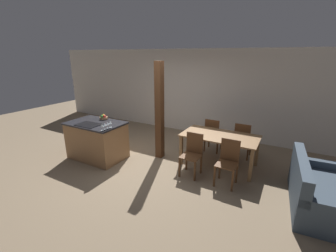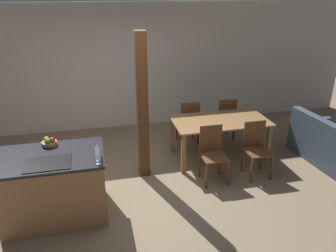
{
  "view_description": "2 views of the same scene",
  "coord_description": "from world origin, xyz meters",
  "px_view_note": "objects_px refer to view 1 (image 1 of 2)",
  "views": [
    {
      "loc": [
        3.01,
        -4.1,
        2.53
      ],
      "look_at": [
        0.6,
        0.2,
        0.95
      ],
      "focal_mm": 24.0,
      "sensor_mm": 36.0,
      "label": 1
    },
    {
      "loc": [
        -0.47,
        -4.41,
        2.96
      ],
      "look_at": [
        0.6,
        0.2,
        0.95
      ],
      "focal_mm": 35.0,
      "sensor_mm": 36.0,
      "label": 2
    }
  ],
  "objects_px": {
    "wine_glass_near": "(102,125)",
    "dining_chair_far_left": "(213,135)",
    "wine_glass_far": "(108,123)",
    "timber_post": "(159,112)",
    "dining_chair_far_right": "(242,140)",
    "dining_chair_near_right": "(228,161)",
    "fruit_bowl": "(104,117)",
    "kitchen_island": "(97,140)",
    "dining_chair_near_left": "(192,153)",
    "wine_glass_end": "(110,123)",
    "couch": "(318,193)",
    "wine_glass_middle": "(105,124)",
    "dining_table": "(220,139)"
  },
  "relations": [
    {
      "from": "wine_glass_near",
      "to": "dining_chair_far_left",
      "type": "distance_m",
      "value": 2.87
    },
    {
      "from": "wine_glass_far",
      "to": "timber_post",
      "type": "relative_size",
      "value": 0.07
    },
    {
      "from": "wine_glass_near",
      "to": "dining_chair_far_right",
      "type": "height_order",
      "value": "wine_glass_near"
    },
    {
      "from": "dining_chair_near_right",
      "to": "timber_post",
      "type": "bearing_deg",
      "value": 167.59
    },
    {
      "from": "fruit_bowl",
      "to": "dining_chair_near_right",
      "type": "relative_size",
      "value": 0.23
    },
    {
      "from": "kitchen_island",
      "to": "dining_chair_near_right",
      "type": "xyz_separation_m",
      "value": [
        3.19,
        0.4,
        0.02
      ]
    },
    {
      "from": "wine_glass_far",
      "to": "dining_chair_far_left",
      "type": "height_order",
      "value": "wine_glass_far"
    },
    {
      "from": "fruit_bowl",
      "to": "dining_chair_near_left",
      "type": "height_order",
      "value": "fruit_bowl"
    },
    {
      "from": "wine_glass_end",
      "to": "couch",
      "type": "distance_m",
      "value": 4.24
    },
    {
      "from": "dining_chair_near_left",
      "to": "dining_chair_near_right",
      "type": "bearing_deg",
      "value": 0.0
    },
    {
      "from": "dining_chair_near_left",
      "to": "dining_chair_near_right",
      "type": "relative_size",
      "value": 1.0
    },
    {
      "from": "fruit_bowl",
      "to": "timber_post",
      "type": "height_order",
      "value": "timber_post"
    },
    {
      "from": "wine_glass_end",
      "to": "dining_chair_near_right",
      "type": "xyz_separation_m",
      "value": [
        2.58,
        0.53,
        -0.57
      ]
    },
    {
      "from": "dining_chair_near_right",
      "to": "timber_post",
      "type": "height_order",
      "value": "timber_post"
    },
    {
      "from": "dining_chair_far_left",
      "to": "couch",
      "type": "relative_size",
      "value": 0.54
    },
    {
      "from": "timber_post",
      "to": "wine_glass_end",
      "type": "bearing_deg",
      "value": -128.51
    },
    {
      "from": "dining_chair_near_left",
      "to": "dining_chair_far_right",
      "type": "distance_m",
      "value": 1.58
    },
    {
      "from": "wine_glass_middle",
      "to": "wine_glass_end",
      "type": "bearing_deg",
      "value": 90.0
    },
    {
      "from": "dining_chair_near_left",
      "to": "dining_chair_near_right",
      "type": "xyz_separation_m",
      "value": [
        0.77,
        0.0,
        0.0
      ]
    },
    {
      "from": "wine_glass_middle",
      "to": "timber_post",
      "type": "bearing_deg",
      "value": 56.04
    },
    {
      "from": "wine_glass_far",
      "to": "couch",
      "type": "relative_size",
      "value": 0.09
    },
    {
      "from": "fruit_bowl",
      "to": "wine_glass_far",
      "type": "relative_size",
      "value": 1.34
    },
    {
      "from": "wine_glass_far",
      "to": "wine_glass_end",
      "type": "distance_m",
      "value": 0.08
    },
    {
      "from": "kitchen_island",
      "to": "fruit_bowl",
      "type": "xyz_separation_m",
      "value": [
        -0.03,
        0.32,
        0.52
      ]
    },
    {
      "from": "wine_glass_middle",
      "to": "wine_glass_end",
      "type": "height_order",
      "value": "same"
    },
    {
      "from": "kitchen_island",
      "to": "dining_chair_near_left",
      "type": "height_order",
      "value": "kitchen_island"
    },
    {
      "from": "wine_glass_near",
      "to": "dining_chair_far_left",
      "type": "height_order",
      "value": "wine_glass_near"
    },
    {
      "from": "wine_glass_end",
      "to": "dining_chair_far_right",
      "type": "bearing_deg",
      "value": 36.4
    },
    {
      "from": "fruit_bowl",
      "to": "wine_glass_middle",
      "type": "height_order",
      "value": "wine_glass_middle"
    },
    {
      "from": "dining_chair_far_right",
      "to": "couch",
      "type": "distance_m",
      "value": 2.1
    },
    {
      "from": "dining_chair_far_left",
      "to": "timber_post",
      "type": "bearing_deg",
      "value": 42.33
    },
    {
      "from": "wine_glass_middle",
      "to": "dining_chair_far_right",
      "type": "relative_size",
      "value": 0.17
    },
    {
      "from": "fruit_bowl",
      "to": "wine_glass_end",
      "type": "bearing_deg",
      "value": -34.23
    },
    {
      "from": "wine_glass_middle",
      "to": "dining_chair_far_right",
      "type": "distance_m",
      "value": 3.35
    },
    {
      "from": "wine_glass_near",
      "to": "wine_glass_middle",
      "type": "xyz_separation_m",
      "value": [
        0.0,
        0.08,
        0.0
      ]
    },
    {
      "from": "dining_chair_near_left",
      "to": "kitchen_island",
      "type": "bearing_deg",
      "value": -170.56
    },
    {
      "from": "wine_glass_middle",
      "to": "couch",
      "type": "relative_size",
      "value": 0.09
    },
    {
      "from": "wine_glass_far",
      "to": "dining_chair_near_left",
      "type": "xyz_separation_m",
      "value": [
        1.81,
        0.61,
        -0.57
      ]
    },
    {
      "from": "dining_table",
      "to": "dining_chair_far_right",
      "type": "bearing_deg",
      "value": 60.65
    },
    {
      "from": "kitchen_island",
      "to": "dining_chair_far_right",
      "type": "xyz_separation_m",
      "value": [
        3.19,
        1.78,
        0.02
      ]
    },
    {
      "from": "fruit_bowl",
      "to": "dining_chair_far_right",
      "type": "distance_m",
      "value": 3.58
    },
    {
      "from": "dining_table",
      "to": "dining_chair_near_left",
      "type": "relative_size",
      "value": 1.86
    },
    {
      "from": "wine_glass_middle",
      "to": "wine_glass_far",
      "type": "relative_size",
      "value": 1.0
    },
    {
      "from": "wine_glass_end",
      "to": "dining_chair_near_left",
      "type": "height_order",
      "value": "wine_glass_end"
    },
    {
      "from": "wine_glass_end",
      "to": "wine_glass_near",
      "type": "bearing_deg",
      "value": -90.0
    },
    {
      "from": "wine_glass_near",
      "to": "couch",
      "type": "xyz_separation_m",
      "value": [
        4.14,
        0.77,
        -0.77
      ]
    },
    {
      "from": "wine_glass_near",
      "to": "dining_table",
      "type": "bearing_deg",
      "value": 33.79
    },
    {
      "from": "dining_chair_near_left",
      "to": "dining_chair_far_left",
      "type": "distance_m",
      "value": 1.37
    },
    {
      "from": "wine_glass_end",
      "to": "dining_chair_near_right",
      "type": "relative_size",
      "value": 0.17
    },
    {
      "from": "wine_glass_near",
      "to": "wine_glass_far",
      "type": "distance_m",
      "value": 0.17
    }
  ]
}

